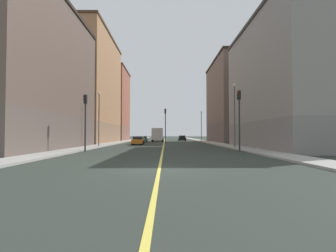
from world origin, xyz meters
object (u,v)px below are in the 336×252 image
object	(u,v)px
building_right_corner	(27,75)
street_lamp_right_near	(99,113)
building_right_distant	(110,105)
street_lamp_left_near	(235,109)
traffic_light_left_near	(239,112)
street_lamp_left_far	(201,123)
building_left_near	(286,84)
traffic_light_median_far	(165,121)
building_left_mid	(234,102)
building_right_midblock	(89,89)
car_silver	(160,138)
box_truck	(158,135)
car_orange	(138,140)
car_yellow	(140,140)
car_black	(182,138)
car_teal	(143,139)
traffic_light_right_near	(85,115)

from	to	relation	value
building_right_corner	street_lamp_right_near	distance (m)	9.74
building_right_distant	street_lamp_left_near	xyz separation A→B (m)	(23.74, -41.26, -5.07)
building_right_corner	traffic_light_left_near	bearing A→B (deg)	-7.55
street_lamp_left_far	building_left_near	bearing A→B (deg)	-77.85
traffic_light_median_far	building_left_near	bearing A→B (deg)	-50.82
traffic_light_median_far	street_lamp_left_near	world-z (taller)	street_lamp_left_near
building_left_mid	building_right_midblock	xyz separation A→B (m)	(-30.14, -3.79, 2.00)
car_silver	box_truck	world-z (taller)	box_truck
building_right_corner	car_orange	size ratio (longest dim) A/B	5.42
traffic_light_median_far	car_yellow	size ratio (longest dim) A/B	1.45
building_right_distant	building_right_corner	bearing A→B (deg)	-90.00
box_truck	car_silver	bearing A→B (deg)	88.07
traffic_light_left_near	building_right_distant	bearing A→B (deg)	115.87
traffic_light_left_near	car_yellow	distance (m)	28.38
building_right_corner	car_yellow	distance (m)	25.72
car_black	car_yellow	distance (m)	20.14
traffic_light_median_far	street_lamp_left_far	distance (m)	14.29
traffic_light_median_far	street_lamp_left_far	world-z (taller)	street_lamp_left_far
building_left_near	car_silver	world-z (taller)	building_left_near
building_right_midblock	street_lamp_left_far	size ratio (longest dim) A/B	3.26
box_truck	street_lamp_left_far	bearing A→B (deg)	2.11
building_left_near	car_teal	bearing A→B (deg)	125.21
traffic_light_median_far	car_black	world-z (taller)	traffic_light_median_far
street_lamp_right_near	car_teal	distance (m)	25.22
car_yellow	box_truck	distance (m)	10.37
building_right_midblock	car_teal	distance (m)	16.20
street_lamp_left_near	car_silver	bearing A→B (deg)	104.35
building_left_near	car_silver	distance (m)	42.62
car_orange	traffic_light_median_far	bearing A→B (deg)	51.80
traffic_light_median_far	street_lamp_left_far	size ratio (longest dim) A/B	0.95
building_right_distant	traffic_light_right_near	world-z (taller)	building_right_distant
street_lamp_left_far	car_yellow	size ratio (longest dim) A/B	1.53
car_black	car_orange	distance (m)	26.59
traffic_light_right_near	car_orange	world-z (taller)	traffic_light_right_near
building_right_midblock	building_right_distant	xyz separation A→B (m)	(-0.00, 20.37, -0.88)
building_right_corner	traffic_light_median_far	size ratio (longest dim) A/B	3.46
building_right_midblock	traffic_light_median_far	world-z (taller)	building_right_midblock
street_lamp_right_near	street_lamp_left_far	distance (m)	31.43
street_lamp_left_far	car_orange	bearing A→B (deg)	-126.85
street_lamp_right_near	box_truck	size ratio (longest dim) A/B	1.04
box_truck	traffic_light_right_near	bearing A→B (deg)	-99.87
traffic_light_left_near	car_teal	bearing A→B (deg)	110.17
traffic_light_left_near	car_teal	xyz separation A→B (m)	(-12.45, 33.89, -3.30)
car_silver	car_yellow	world-z (taller)	car_yellow
car_orange	car_yellow	bearing A→B (deg)	93.33
car_silver	box_truck	size ratio (longest dim) A/B	0.62
street_lamp_left_far	car_black	bearing A→B (deg)	117.94
building_left_mid	car_black	xyz separation A→B (m)	(-10.44, 12.82, -8.09)
street_lamp_left_near	traffic_light_median_far	bearing A→B (deg)	114.69
building_left_near	traffic_light_left_near	bearing A→B (deg)	-142.24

